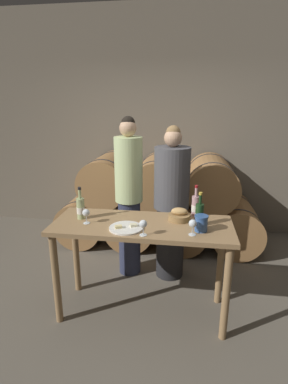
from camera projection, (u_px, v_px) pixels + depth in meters
The scene contains 15 objects.
ground_plane at pixel (142, 310), 2.87m from camera, with size 10.00×10.00×0.00m, color #665E51.
stone_wall_back at pixel (163, 124), 4.40m from camera, with size 10.00×0.12×3.20m.
barrel_stack at pixel (158, 203), 4.14m from camera, with size 2.72×0.95×1.23m.
tasting_table at pixel (142, 238), 2.65m from camera, with size 1.57×0.60×0.90m.
person_left at pixel (129, 197), 3.28m from camera, with size 0.30×0.30×1.78m.
person_right at pixel (171, 205), 3.23m from camera, with size 0.38×0.38×1.69m.
wine_bottle_red at pixel (199, 214), 2.54m from camera, with size 0.07×0.07×0.30m.
wine_bottle_white at pixel (81, 208), 2.69m from camera, with size 0.07×0.07×0.30m.
wine_bottle_rose at pixel (196, 206), 2.74m from camera, with size 0.07×0.07×0.30m.
blue_crock at pixel (201, 223), 2.44m from camera, with size 0.11×0.11×0.13m.
bread_basket at pixel (179, 215), 2.67m from camera, with size 0.20×0.20×0.12m.
cheese_plate at pixel (126, 228), 2.50m from camera, with size 0.28×0.28×0.04m.
wine_glass_far_left at pixel (86, 213), 2.58m from camera, with size 0.06×0.06×0.13m.
wine_glass_left at pixel (143, 225), 2.35m from camera, with size 0.06×0.06×0.13m.
wine_glass_center at pixel (193, 224), 2.36m from camera, with size 0.06×0.06×0.13m.
Camera 1 is at (0.36, -2.39, 1.93)m, focal length 28.00 mm.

